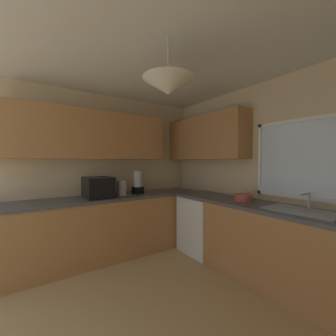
{
  "coord_description": "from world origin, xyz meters",
  "views": [
    {
      "loc": [
        1.52,
        -1.03,
        1.41
      ],
      "look_at": [
        -0.77,
        0.52,
        1.33
      ],
      "focal_mm": 22.74,
      "sensor_mm": 36.0,
      "label": 1
    }
  ],
  "objects": [
    {
      "name": "ground_plane",
      "position": [
        0.0,
        0.0,
        0.0
      ],
      "size": [
        8.28,
        8.28,
        0.0
      ],
      "primitive_type": "plane",
      "color": "tan"
    },
    {
      "name": "room_shell",
      "position": [
        -0.38,
        0.43,
        1.7
      ],
      "size": [
        3.89,
        3.37,
        2.53
      ],
      "color": "beige",
      "rests_on": "ground_plane"
    },
    {
      "name": "counter_run_left",
      "position": [
        -1.57,
        0.0,
        0.45
      ],
      "size": [
        0.65,
        2.98,
        0.9
      ],
      "color": "#AD7542",
      "rests_on": "ground_plane"
    },
    {
      "name": "counter_run_back",
      "position": [
        0.21,
        1.32,
        0.45
      ],
      "size": [
        2.98,
        0.65,
        0.9
      ],
      "color": "#AD7542",
      "rests_on": "ground_plane"
    },
    {
      "name": "dishwasher",
      "position": [
        -0.91,
        1.29,
        0.43
      ],
      "size": [
        0.6,
        0.6,
        0.85
      ],
      "primitive_type": "cube",
      "color": "white",
      "rests_on": "ground_plane"
    },
    {
      "name": "microwave",
      "position": [
        -1.57,
        -0.16,
        1.04
      ],
      "size": [
        0.48,
        0.36,
        0.29
      ],
      "primitive_type": "cube",
      "color": "black",
      "rests_on": "counter_run_left"
    },
    {
      "name": "kettle",
      "position": [
        -1.55,
        0.19,
        1.01
      ],
      "size": [
        0.14,
        0.14,
        0.23
      ],
      "primitive_type": "cylinder",
      "color": "#B7B7BC",
      "rests_on": "counter_run_left"
    },
    {
      "name": "sink_assembly",
      "position": [
        0.49,
        1.32,
        0.91
      ],
      "size": [
        0.67,
        0.4,
        0.19
      ],
      "color": "#9EA0A5",
      "rests_on": "counter_run_back"
    },
    {
      "name": "bowl",
      "position": [
        -0.21,
        1.32,
        0.94
      ],
      "size": [
        0.23,
        0.23,
        0.09
      ],
      "primitive_type": "cylinder",
      "color": "#B74C42",
      "rests_on": "counter_run_back"
    },
    {
      "name": "blender_appliance",
      "position": [
        -1.57,
        0.47,
        1.06
      ],
      "size": [
        0.15,
        0.15,
        0.36
      ],
      "color": "black",
      "rests_on": "counter_run_left"
    }
  ]
}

